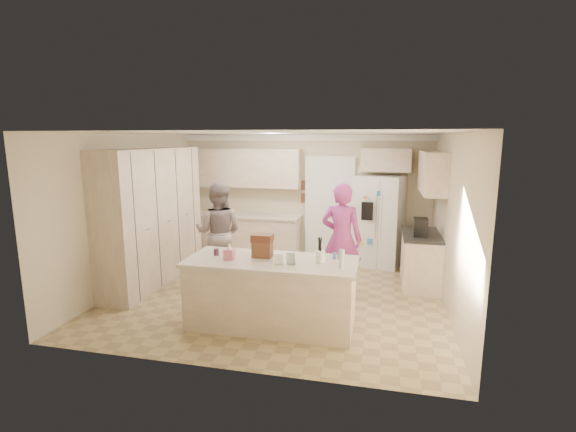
% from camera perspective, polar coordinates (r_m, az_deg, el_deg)
% --- Properties ---
extents(floor, '(5.20, 4.60, 0.02)m').
position_cam_1_polar(floor, '(6.95, -1.47, -10.76)').
color(floor, tan).
rests_on(floor, ground).
extents(ceiling, '(5.20, 4.60, 0.02)m').
position_cam_1_polar(ceiling, '(6.47, -1.58, 11.39)').
color(ceiling, white).
rests_on(ceiling, wall_back).
extents(wall_back, '(5.20, 0.02, 2.60)m').
position_cam_1_polar(wall_back, '(8.81, 2.19, 2.64)').
color(wall_back, beige).
rests_on(wall_back, ground).
extents(wall_front, '(5.20, 0.02, 2.60)m').
position_cam_1_polar(wall_front, '(4.44, -8.94, -5.50)').
color(wall_front, beige).
rests_on(wall_front, ground).
extents(wall_left, '(0.02, 4.60, 2.60)m').
position_cam_1_polar(wall_left, '(7.65, -20.83, 0.73)').
color(wall_left, beige).
rests_on(wall_left, ground).
extents(wall_right, '(0.02, 4.60, 2.60)m').
position_cam_1_polar(wall_right, '(6.46, 21.52, -1.03)').
color(wall_right, beige).
rests_on(wall_right, ground).
extents(crown_back, '(5.20, 0.08, 0.12)m').
position_cam_1_polar(crown_back, '(8.67, 2.19, 10.67)').
color(crown_back, white).
rests_on(crown_back, wall_back).
extents(pantry_bank, '(0.60, 2.60, 2.35)m').
position_cam_1_polar(pantry_bank, '(7.67, -18.02, -0.02)').
color(pantry_bank, beige).
rests_on(pantry_bank, floor).
extents(back_base_cab, '(2.20, 0.60, 0.88)m').
position_cam_1_polar(back_base_cab, '(8.96, -5.47, -2.87)').
color(back_base_cab, beige).
rests_on(back_base_cab, floor).
extents(back_countertop, '(2.24, 0.63, 0.04)m').
position_cam_1_polar(back_countertop, '(8.85, -5.55, 0.02)').
color(back_countertop, beige).
rests_on(back_countertop, back_base_cab).
extents(back_upper_cab, '(2.20, 0.35, 0.80)m').
position_cam_1_polar(back_upper_cab, '(8.85, -5.39, 6.55)').
color(back_upper_cab, beige).
rests_on(back_upper_cab, wall_back).
extents(doorway_opening, '(0.90, 0.06, 2.10)m').
position_cam_1_polar(doorway_opening, '(8.74, 5.69, 0.87)').
color(doorway_opening, black).
rests_on(doorway_opening, floor).
extents(doorway_casing, '(1.02, 0.03, 2.22)m').
position_cam_1_polar(doorway_casing, '(8.70, 5.66, 0.83)').
color(doorway_casing, white).
rests_on(doorway_casing, floor).
extents(wall_frame_upper, '(0.15, 0.02, 0.20)m').
position_cam_1_polar(wall_frame_upper, '(8.74, 2.29, 4.23)').
color(wall_frame_upper, brown).
rests_on(wall_frame_upper, wall_back).
extents(wall_frame_lower, '(0.15, 0.02, 0.20)m').
position_cam_1_polar(wall_frame_lower, '(8.77, 2.27, 2.47)').
color(wall_frame_lower, brown).
rests_on(wall_frame_lower, wall_back).
extents(refrigerator, '(1.06, 0.92, 1.80)m').
position_cam_1_polar(refrigerator, '(8.48, 12.29, -0.65)').
color(refrigerator, white).
rests_on(refrigerator, floor).
extents(fridge_seam, '(0.02, 0.02, 1.78)m').
position_cam_1_polar(fridge_seam, '(8.14, 12.26, -1.12)').
color(fridge_seam, gray).
rests_on(fridge_seam, refrigerator).
extents(fridge_dispenser, '(0.22, 0.03, 0.35)m').
position_cam_1_polar(fridge_dispenser, '(8.08, 10.77, 0.66)').
color(fridge_dispenser, black).
rests_on(fridge_dispenser, refrigerator).
extents(fridge_handle_l, '(0.02, 0.02, 0.85)m').
position_cam_1_polar(fridge_handle_l, '(8.09, 11.95, -0.09)').
color(fridge_handle_l, silver).
rests_on(fridge_handle_l, refrigerator).
extents(fridge_handle_r, '(0.02, 0.02, 0.85)m').
position_cam_1_polar(fridge_handle_r, '(8.09, 12.66, -0.12)').
color(fridge_handle_r, silver).
rests_on(fridge_handle_r, refrigerator).
extents(over_fridge_cab, '(0.95, 0.35, 0.45)m').
position_cam_1_polar(over_fridge_cab, '(8.40, 13.22, 7.46)').
color(over_fridge_cab, beige).
rests_on(over_fridge_cab, wall_back).
extents(right_base_cab, '(0.60, 1.20, 0.88)m').
position_cam_1_polar(right_base_cab, '(7.59, 17.65, -5.82)').
color(right_base_cab, beige).
rests_on(right_base_cab, floor).
extents(right_countertop, '(0.63, 1.24, 0.04)m').
position_cam_1_polar(right_countertop, '(7.48, 17.77, -2.43)').
color(right_countertop, '#2D2B28').
rests_on(right_countertop, right_base_cab).
extents(right_upper_cab, '(0.35, 1.50, 0.70)m').
position_cam_1_polar(right_upper_cab, '(7.53, 19.12, 5.68)').
color(right_upper_cab, beige).
rests_on(right_upper_cab, wall_right).
extents(coffee_maker, '(0.22, 0.28, 0.30)m').
position_cam_1_polar(coffee_maker, '(7.24, 17.66, -1.45)').
color(coffee_maker, black).
rests_on(coffee_maker, right_countertop).
extents(island_base, '(2.20, 0.90, 0.88)m').
position_cam_1_polar(island_base, '(5.74, -2.27, -10.65)').
color(island_base, beige).
rests_on(island_base, floor).
extents(island_top, '(2.28, 0.96, 0.05)m').
position_cam_1_polar(island_top, '(5.59, -2.31, -6.25)').
color(island_top, beige).
rests_on(island_top, island_base).
extents(utensil_crock, '(0.13, 0.13, 0.15)m').
position_cam_1_polar(utensil_crock, '(5.49, 4.42, -5.53)').
color(utensil_crock, white).
rests_on(utensil_crock, island_top).
extents(tissue_box, '(0.13, 0.13, 0.14)m').
position_cam_1_polar(tissue_box, '(5.64, -8.01, -5.20)').
color(tissue_box, pink).
rests_on(tissue_box, island_top).
extents(tissue_plume, '(0.08, 0.08, 0.08)m').
position_cam_1_polar(tissue_plume, '(5.61, -8.03, -4.12)').
color(tissue_plume, white).
rests_on(tissue_plume, tissue_box).
extents(dollhouse_body, '(0.26, 0.18, 0.22)m').
position_cam_1_polar(dollhouse_body, '(5.69, -3.52, -4.56)').
color(dollhouse_body, brown).
rests_on(dollhouse_body, island_top).
extents(dollhouse_roof, '(0.28, 0.20, 0.10)m').
position_cam_1_polar(dollhouse_roof, '(5.65, -3.54, -2.99)').
color(dollhouse_roof, '#592D1E').
rests_on(dollhouse_roof, dollhouse_body).
extents(jam_jar, '(0.07, 0.07, 0.09)m').
position_cam_1_polar(jam_jar, '(5.87, -9.77, -4.87)').
color(jam_jar, '#59263F').
rests_on(jam_jar, island_top).
extents(greeting_card_a, '(0.12, 0.06, 0.16)m').
position_cam_1_polar(greeting_card_a, '(5.34, -1.31, -5.89)').
color(greeting_card_a, white).
rests_on(greeting_card_a, island_top).
extents(greeting_card_b, '(0.12, 0.05, 0.16)m').
position_cam_1_polar(greeting_card_b, '(5.36, 0.38, -5.84)').
color(greeting_card_b, silver).
rests_on(greeting_card_b, island_top).
extents(water_bottle, '(0.07, 0.07, 0.24)m').
position_cam_1_polar(water_bottle, '(5.25, 7.36, -5.82)').
color(water_bottle, silver).
rests_on(water_bottle, island_top).
extents(shaker_salt, '(0.05, 0.05, 0.09)m').
position_cam_1_polar(shaker_salt, '(5.64, 6.39, -5.44)').
color(shaker_salt, '#4D60AE').
rests_on(shaker_salt, island_top).
extents(shaker_pepper, '(0.05, 0.05, 0.09)m').
position_cam_1_polar(shaker_pepper, '(5.63, 7.10, -5.48)').
color(shaker_pepper, '#4D60AE').
rests_on(shaker_pepper, island_top).
extents(teen_boy, '(0.90, 0.72, 1.77)m').
position_cam_1_polar(teen_boy, '(7.44, -9.45, -2.24)').
color(teen_boy, gray).
rests_on(teen_boy, floor).
extents(teen_girl, '(0.72, 0.52, 1.83)m').
position_cam_1_polar(teen_girl, '(6.80, 7.31, -3.15)').
color(teen_girl, '#C43EA1').
rests_on(teen_girl, floor).
extents(fridge_magnets, '(0.76, 0.02, 1.44)m').
position_cam_1_polar(fridge_magnets, '(8.13, 12.26, -1.14)').
color(fridge_magnets, tan).
rests_on(fridge_magnets, refrigerator).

